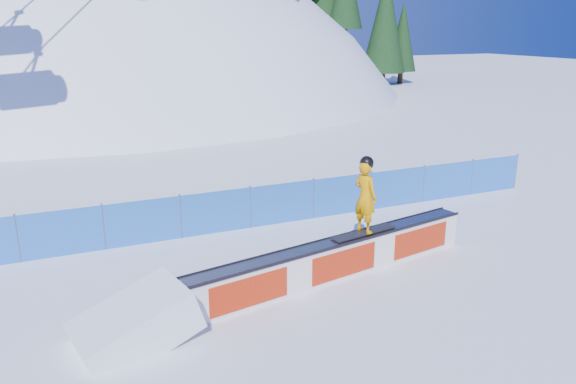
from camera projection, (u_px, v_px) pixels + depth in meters
name	position (u px, v px, depth m)	size (l,w,h in m)	color
ground	(281.00, 302.00, 11.76)	(160.00, 160.00, 0.00)	white
snow_hill	(108.00, 282.00, 53.67)	(64.00, 64.00, 64.00)	white
safety_fence	(216.00, 212.00, 15.53)	(22.05, 0.05, 1.30)	blue
rail_box	(337.00, 259.00, 12.81)	(7.61, 1.93, 0.92)	white
snow_ramp	(136.00, 340.00, 10.34)	(2.10, 1.40, 0.79)	white
snowboarder	(365.00, 196.00, 12.84)	(1.79, 0.71, 1.84)	black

